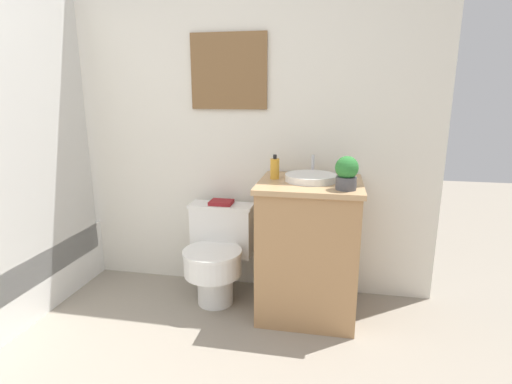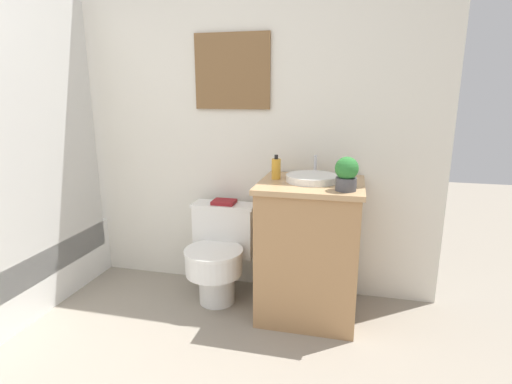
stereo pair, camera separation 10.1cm
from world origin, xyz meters
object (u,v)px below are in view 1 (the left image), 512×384
sink (311,177)px  soap_bottle (275,168)px  potted_plant (347,173)px  book_on_tank (221,202)px  toilet (217,253)px

sink → soap_bottle: bearing=175.2°
potted_plant → book_on_tank: bearing=157.6°
sink → book_on_tank: bearing=166.6°
soap_bottle → book_on_tank: (-0.38, 0.12, -0.27)m
potted_plant → book_on_tank: size_ratio=1.22×
soap_bottle → sink: bearing=-4.8°
soap_bottle → potted_plant: (0.42, -0.20, 0.03)m
sink → toilet: bearing=178.2°
sink → soap_bottle: (-0.22, 0.02, 0.04)m
toilet → soap_bottle: 0.69m
toilet → soap_bottle: size_ratio=4.23×
toilet → sink: size_ratio=1.82×
book_on_tank → toilet: bearing=-90.0°
potted_plant → soap_bottle: bearing=154.0°
toilet → sink: sink is taller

